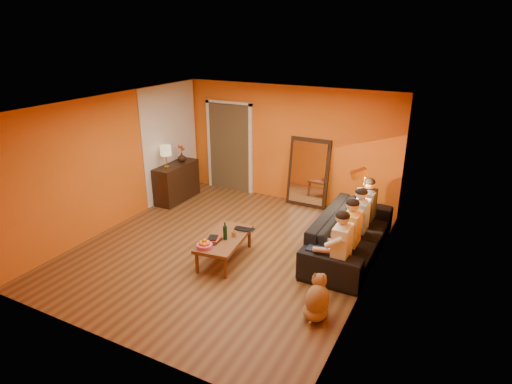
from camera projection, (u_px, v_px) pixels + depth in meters
The scene contains 27 objects.
room_shell at pixel (235, 175), 7.55m from camera, with size 5.00×5.50×2.60m.
white_accent at pixel (171, 142), 9.76m from camera, with size 0.02×1.90×2.58m, color white.
doorway_recess at pixel (232, 147), 10.32m from camera, with size 1.06×0.30×2.10m, color #3F2D19.
door_jamb_left at pixel (210, 145), 10.47m from camera, with size 0.08×0.06×2.20m, color white.
door_jamb_right at pixel (251, 151), 9.98m from camera, with size 0.08×0.06×2.20m, color white.
door_header at pixel (229, 103), 9.84m from camera, with size 1.22×0.06×0.08m, color white.
mirror_frame at pixel (308, 173), 9.39m from camera, with size 0.92×0.06×1.52m, color black.
mirror_glass at pixel (308, 173), 9.35m from camera, with size 0.78×0.02×1.36m, color white.
sideboard at pixel (177, 182), 9.80m from camera, with size 0.44×1.18×0.85m, color black.
table_lamp at pixel (166, 157), 9.31m from camera, with size 0.24×0.24×0.51m, color beige, non-canonical shape.
sofa at pixel (350, 234), 7.46m from camera, with size 1.00×2.55×0.74m, color black.
coffee_table at pixel (225, 248), 7.31m from camera, with size 0.62×1.22×0.42m, color brown, non-canonical shape.
floor_lamp at pixel (362, 210), 7.58m from camera, with size 0.30×0.24×1.44m, color gold, non-canonical shape.
dog at pixel (318, 297), 5.82m from camera, with size 0.34×0.53×0.62m, color #AA864C, non-canonical shape.
person_far_left at pixel (341, 248), 6.49m from camera, with size 0.70×0.44×1.22m, color silver, non-canonical shape.
person_mid_left at pixel (351, 234), 6.94m from camera, with size 0.70×0.44×1.22m, color #E6B64C, non-canonical shape.
person_mid_right at pixel (360, 221), 7.40m from camera, with size 0.70×0.44×1.22m, color #86A2CF, non-canonical shape.
person_far_right at pixel (368, 210), 7.86m from camera, with size 0.70×0.44×1.22m, color #2D2D31, non-canonical shape.
fruit_bowl at pixel (204, 243), 6.88m from camera, with size 0.26×0.26×0.16m, color #D74C8A, non-canonical shape.
wine_bottle at pixel (225, 231), 7.12m from camera, with size 0.07×0.07×0.31m, color black.
tumbler at pixel (234, 234), 7.27m from camera, with size 0.09×0.09×0.09m, color #B27F3F.
laptop at pixel (244, 231), 7.45m from camera, with size 0.36×0.23×0.03m, color black.
book_lower at pixel (209, 239), 7.15m from camera, with size 0.20×0.27×0.02m, color black.
book_mid at pixel (210, 238), 7.14m from camera, with size 0.18×0.24×0.02m, color red.
book_upper at pixel (208, 237), 7.12m from camera, with size 0.15×0.20×0.02m, color black.
vase at pixel (182, 157), 9.82m from camera, with size 0.20×0.20×0.20m, color black.
flowers at pixel (181, 148), 9.74m from camera, with size 0.17×0.17×0.39m, color red, non-canonical shape.
Camera 1 is at (3.60, -5.82, 3.75)m, focal length 30.00 mm.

